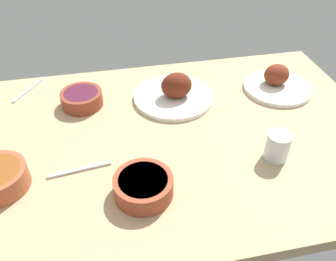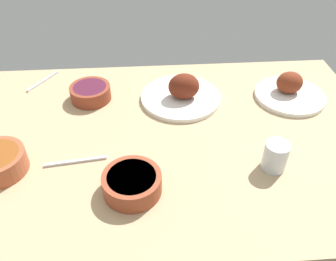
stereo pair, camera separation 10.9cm
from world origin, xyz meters
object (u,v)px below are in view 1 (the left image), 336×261
at_px(water_tumbler, 277,147).
at_px(spoon_loose, 80,170).
at_px(plate_near_viewer, 277,83).
at_px(bowl_onions, 82,98).
at_px(bowl_cream, 143,186).
at_px(plate_far_side, 174,92).
at_px(fork_loose, 28,90).

bearing_deg(water_tumbler, spoon_loose, -6.08).
xyz_separation_m(plate_near_viewer, bowl_onions, (0.72, -0.04, 0.00)).
xyz_separation_m(bowl_cream, water_tumbler, (-0.40, -0.06, 0.01)).
bearing_deg(plate_far_side, plate_near_viewer, 178.86).
height_order(plate_near_viewer, fork_loose, plate_near_viewer).
bearing_deg(bowl_cream, water_tumbler, -171.65).
bearing_deg(plate_near_viewer, bowl_onions, -2.93).
bearing_deg(fork_loose, bowl_cream, -115.68).
distance_m(bowl_onions, bowl_cream, 0.47).
relative_size(plate_far_side, fork_loose, 1.75).
bearing_deg(spoon_loose, fork_loose, 104.93).
xyz_separation_m(bowl_onions, fork_loose, (0.20, -0.13, -0.02)).
relative_size(plate_far_side, bowl_onions, 2.00).
distance_m(bowl_onions, spoon_loose, 0.33).
relative_size(bowl_cream, water_tumbler, 1.81).
bearing_deg(spoon_loose, plate_far_side, 33.94).
bearing_deg(bowl_onions, water_tumbler, 145.02).
distance_m(plate_far_side, plate_near_viewer, 0.39).
bearing_deg(plate_near_viewer, spoon_loose, 21.54).
bearing_deg(plate_far_side, spoon_loose, 41.10).
height_order(bowl_onions, fork_loose, bowl_onions).
xyz_separation_m(bowl_onions, water_tumbler, (-0.55, 0.39, 0.01)).
relative_size(plate_far_side, water_tumbler, 3.31).
distance_m(bowl_cream, spoon_loose, 0.21).
distance_m(bowl_onions, water_tumbler, 0.67).
height_order(plate_far_side, bowl_cream, plate_far_side).
relative_size(fork_loose, spoon_loose, 0.92).
bearing_deg(spoon_loose, plate_near_viewer, 14.39).
relative_size(bowl_cream, fork_loose, 0.96).
xyz_separation_m(plate_near_viewer, bowl_cream, (0.57, 0.41, 0.01)).
xyz_separation_m(bowl_onions, bowl_cream, (-0.15, 0.44, 0.00)).
height_order(plate_far_side, water_tumbler, plate_far_side).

